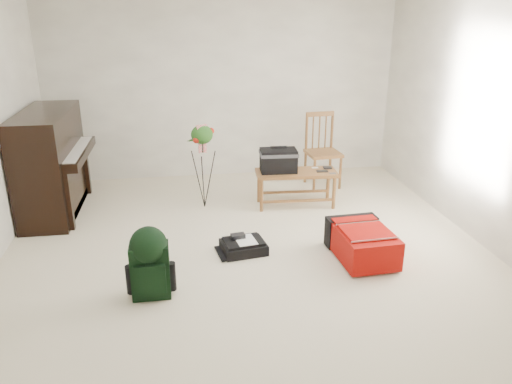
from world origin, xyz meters
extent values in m
cube|color=beige|center=(0.00, 0.00, 0.00)|extent=(5.00, 5.50, 0.01)
cube|color=white|center=(0.00, 2.75, 1.25)|extent=(5.00, 0.04, 2.50)
cube|color=white|center=(2.50, 0.00, 1.25)|extent=(0.04, 5.50, 2.50)
cube|color=black|center=(-2.20, 1.60, 0.62)|extent=(0.55, 1.50, 1.25)
cube|color=black|center=(-1.90, 1.60, 0.73)|extent=(0.28, 1.30, 0.10)
cube|color=white|center=(-1.90, 1.60, 0.78)|extent=(0.22, 1.20, 0.02)
cube|color=black|center=(-2.15, 1.60, 0.05)|extent=(0.45, 1.30, 0.10)
cube|color=brown|center=(0.78, 1.33, 0.44)|extent=(1.03, 0.46, 0.04)
cylinder|color=brown|center=(0.33, 1.17, 0.21)|extent=(0.04, 0.04, 0.41)
cylinder|color=brown|center=(0.33, 1.50, 0.21)|extent=(0.04, 0.04, 0.41)
cylinder|color=brown|center=(1.24, 1.17, 0.21)|extent=(0.04, 0.04, 0.41)
cylinder|color=brown|center=(1.24, 1.50, 0.21)|extent=(0.04, 0.04, 0.41)
cube|color=brown|center=(1.32, 2.02, 0.47)|extent=(0.48, 0.48, 0.04)
cylinder|color=brown|center=(1.13, 1.83, 0.23)|extent=(0.04, 0.04, 0.45)
cylinder|color=brown|center=(1.13, 2.20, 0.23)|extent=(0.04, 0.04, 0.45)
cylinder|color=brown|center=(1.51, 1.83, 0.23)|extent=(0.04, 0.04, 0.45)
cylinder|color=brown|center=(1.51, 2.20, 0.23)|extent=(0.04, 0.04, 0.45)
cube|color=brown|center=(1.32, 2.20, 0.99)|extent=(0.40, 0.08, 0.06)
cylinder|color=brown|center=(1.13, 2.20, 0.74)|extent=(0.04, 0.04, 0.55)
cylinder|color=brown|center=(1.51, 2.20, 0.74)|extent=(0.04, 0.04, 0.55)
cube|color=#B80D07|center=(1.12, -0.17, 0.17)|extent=(0.56, 0.79, 0.29)
cube|color=black|center=(1.12, 0.12, 0.17)|extent=(0.54, 0.21, 0.32)
cube|color=#B80D07|center=(1.12, -0.23, 0.33)|extent=(0.48, 0.46, 0.02)
cube|color=silver|center=(1.12, -0.44, 0.33)|extent=(0.48, 0.04, 0.01)
cube|color=black|center=(-0.04, 0.14, 0.05)|extent=(0.49, 0.42, 0.11)
cube|color=black|center=(-0.04, 0.14, 0.12)|extent=(0.43, 0.36, 0.03)
cube|color=white|center=(-0.03, 0.13, 0.14)|extent=(0.23, 0.29, 0.01)
cube|color=black|center=(-0.09, 0.20, 0.16)|extent=(0.15, 0.11, 0.04)
cube|color=black|center=(-0.95, -0.56, 0.25)|extent=(0.33, 0.20, 0.50)
cube|color=black|center=(-0.95, -0.69, 0.22)|extent=(0.26, 0.06, 0.29)
sphere|color=black|center=(-0.95, -0.56, 0.50)|extent=(0.32, 0.32, 0.32)
cube|color=black|center=(-1.02, -0.45, 0.24)|extent=(0.04, 0.03, 0.44)
cube|color=black|center=(-0.87, -0.45, 0.24)|extent=(0.04, 0.03, 0.44)
cylinder|color=black|center=(-0.37, 1.46, 0.85)|extent=(0.01, 0.01, 0.28)
ellipsoid|color=#25581B|center=(-0.37, 1.46, 0.94)|extent=(0.27, 0.19, 0.25)
cube|color=red|center=(-0.37, 1.44, 1.02)|extent=(0.14, 0.08, 0.08)
camera|label=1|loc=(-0.62, -4.47, 2.40)|focal=35.00mm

